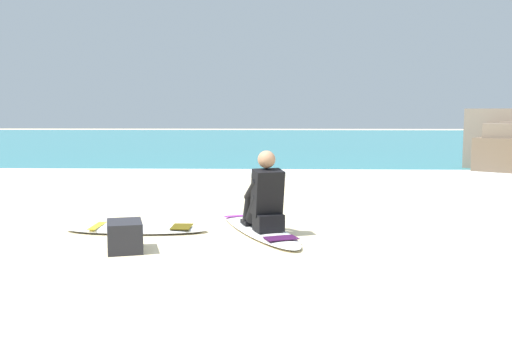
% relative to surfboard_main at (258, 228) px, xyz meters
% --- Properties ---
extents(ground_plane, '(80.00, 80.00, 0.00)m').
position_rel_surfboard_main_xyz_m(ground_plane, '(-0.13, -0.73, -0.04)').
color(ground_plane, beige).
extents(sea, '(80.00, 28.00, 0.10)m').
position_rel_surfboard_main_xyz_m(sea, '(-0.13, 19.76, 0.01)').
color(sea, teal).
rests_on(sea, ground).
extents(breaking_foam, '(80.00, 0.90, 0.11)m').
position_rel_surfboard_main_xyz_m(breaking_foam, '(-0.13, 6.06, 0.02)').
color(breaking_foam, white).
rests_on(breaking_foam, ground).
extents(surfboard_main, '(1.36, 2.48, 0.08)m').
position_rel_surfboard_main_xyz_m(surfboard_main, '(0.00, 0.00, 0.00)').
color(surfboard_main, white).
rests_on(surfboard_main, ground).
extents(surfer_seated, '(0.56, 0.77, 0.95)m').
position_rel_surfboard_main_xyz_m(surfer_seated, '(0.09, -0.24, 0.40)').
color(surfer_seated, black).
rests_on(surfer_seated, surfboard_main).
extents(surfboard_spare_near, '(1.76, 0.54, 0.08)m').
position_rel_surfboard_main_xyz_m(surfboard_spare_near, '(-1.50, -0.12, 0.00)').
color(surfboard_spare_near, silver).
rests_on(surfboard_spare_near, ground).
extents(beach_bag, '(0.48, 0.56, 0.32)m').
position_rel_surfboard_main_xyz_m(beach_bag, '(-1.39, -1.09, 0.12)').
color(beach_bag, '#232328').
rests_on(beach_bag, ground).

